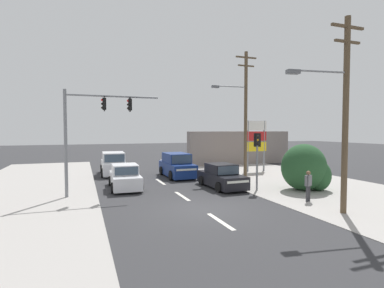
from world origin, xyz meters
TOP-DOWN VIEW (x-y plane):
  - ground_plane at (0.00, 0.00)m, footprint 140.00×140.00m
  - lane_dash_near at (0.00, -2.00)m, footprint 0.20×2.40m
  - lane_dash_mid at (0.00, 3.00)m, footprint 0.20×2.40m
  - lane_dash_far at (0.00, 8.00)m, footprint 0.20×2.40m
  - kerb_right_verge at (9.00, 2.00)m, footprint 10.00×44.00m
  - kerb_left_verge at (-8.50, 4.00)m, footprint 8.00×40.00m
  - utility_pole_foreground_right at (5.57, -2.82)m, footprint 3.77×0.68m
  - utility_pole_midground_right at (6.82, 7.91)m, footprint 3.78×0.41m
  - traffic_signal_mast at (-4.84, 4.89)m, footprint 5.29×0.45m
  - pedestal_signal_right_kerb at (4.86, 2.90)m, footprint 0.43×0.31m
  - shopping_plaza_sign at (9.49, 10.37)m, footprint 2.10×0.16m
  - roadside_bush at (7.74, 1.88)m, footprint 2.97×2.55m
  - shopfront_wall_far at (11.00, 16.00)m, footprint 12.00×1.00m
  - sedan_receding_far at (3.20, 4.50)m, footprint 1.97×4.28m
  - suv_kerbside_parked at (-2.84, 12.80)m, footprint 2.18×4.60m
  - sedan_oncoming_near at (-2.74, 6.42)m, footprint 1.99×4.29m
  - suv_crossing_left at (1.82, 9.82)m, footprint 2.08×4.55m
  - pedestrian_at_kerb at (5.78, -0.53)m, footprint 0.53×0.34m

SIDE VIEW (x-z plane):
  - ground_plane at x=0.00m, z-range 0.00..0.00m
  - lane_dash_near at x=0.00m, z-range 0.00..0.01m
  - lane_dash_mid at x=0.00m, z-range 0.00..0.01m
  - lane_dash_far at x=0.00m, z-range 0.00..0.01m
  - kerb_right_verge at x=9.00m, z-range 0.00..0.02m
  - kerb_left_verge at x=-8.50m, z-range 0.00..0.02m
  - sedan_receding_far at x=3.20m, z-range -0.08..1.48m
  - sedan_oncoming_near at x=-2.74m, z-range -0.08..1.48m
  - suv_kerbside_parked at x=-2.84m, z-range -0.06..1.83m
  - suv_crossing_left at x=1.82m, z-range -0.06..1.83m
  - pedestrian_at_kerb at x=5.78m, z-range 0.11..1.74m
  - roadside_bush at x=7.74m, z-range -0.08..2.81m
  - shopfront_wall_far at x=11.00m, z-range 0.00..3.60m
  - pedestal_signal_right_kerb at x=4.86m, z-range 0.64..4.20m
  - shopping_plaza_sign at x=9.49m, z-range 0.68..5.28m
  - traffic_signal_mast at x=-4.84m, z-range 1.15..7.15m
  - utility_pole_foreground_right at x=5.57m, z-range 0.35..9.09m
  - utility_pole_midground_right at x=6.82m, z-range 0.37..10.28m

